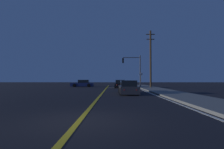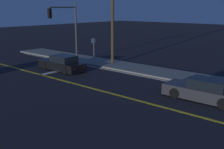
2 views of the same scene
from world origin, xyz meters
TOP-DOWN VIEW (x-y plane):
  - sidewalk_right at (6.87, 12.98)m, footprint 3.20×46.74m
  - lane_line_center at (0.00, 12.98)m, footprint 0.20×44.14m
  - lane_line_edge_right at (5.02, 12.98)m, footprint 0.16×44.14m
  - stop_bar at (2.63, 24.47)m, footprint 5.27×0.50m
  - car_distant_tail_charcoal at (2.64, 11.72)m, footprint 1.85×4.75m
  - car_lead_oncoming_black at (2.29, 24.49)m, footprint 1.94×4.77m
  - traffic_signal_near_right at (4.90, 26.77)m, footprint 3.39×0.28m
  - utility_pole_right at (7.17, 22.80)m, footprint 1.47×0.29m
  - street_sign_corner at (5.77, 23.97)m, footprint 0.56×0.10m

SIDE VIEW (x-z plane):
  - lane_line_center at x=0.00m, z-range 0.00..0.01m
  - lane_line_edge_right at x=5.02m, z-range 0.00..0.01m
  - stop_bar at x=2.63m, z-range 0.00..0.01m
  - sidewalk_right at x=6.87m, z-range 0.00..0.15m
  - car_distant_tail_charcoal at x=2.64m, z-range -0.09..1.25m
  - car_lead_oncoming_black at x=2.29m, z-range -0.09..1.25m
  - street_sign_corner at x=5.77m, z-range 0.44..3.03m
  - traffic_signal_near_right at x=4.90m, z-range 0.94..6.79m
  - utility_pole_right at x=7.17m, z-range 0.17..9.52m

